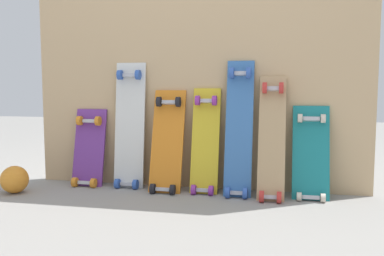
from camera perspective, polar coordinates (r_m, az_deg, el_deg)
The scene contains 10 objects.
ground_plane at distance 2.85m, azimuth 0.30°, elevation -8.48°, with size 12.00×12.00×0.00m, color gray.
plywood_wall_panel at distance 2.84m, azimuth 0.60°, elevation 9.34°, with size 2.33×0.04×1.76m, color tan.
skateboard_purple at distance 3.02m, azimuth -14.19°, elevation -3.22°, with size 0.23×0.20×0.61m.
skateboard_white at distance 2.89m, azimuth -8.69°, elevation -0.20°, with size 0.21×0.18×0.93m.
skateboard_orange at distance 2.76m, azimuth -3.51°, elevation -2.43°, with size 0.22×0.27×0.74m.
skateboard_yellow at distance 2.72m, azimuth 1.83°, elevation -2.40°, with size 0.19×0.23×0.76m.
skateboard_blue at distance 2.67m, azimuth 6.53°, elevation -0.62°, with size 0.18×0.27×0.93m.
skateboard_natural at distance 2.63m, azimuth 11.03°, elevation -1.91°, with size 0.17×0.32×0.83m.
skateboard_teal at distance 2.69m, azimuth 16.20°, elevation -4.01°, with size 0.23×0.24×0.65m.
rubber_ball at distance 2.97m, azimuth -23.47°, elevation -6.59°, with size 0.18×0.18×0.18m, color orange.
Camera 1 is at (0.56, -2.70, 0.70)m, focal length 38.32 mm.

